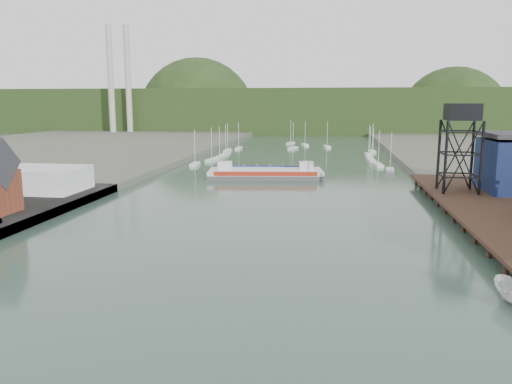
% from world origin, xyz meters
% --- Properties ---
extents(ground, '(600.00, 600.00, 0.00)m').
position_xyz_m(ground, '(0.00, 0.00, 0.00)').
color(ground, '#304A42').
rests_on(ground, ground).
extents(east_pier, '(14.00, 70.00, 2.45)m').
position_xyz_m(east_pier, '(37.00, 45.00, 1.90)').
color(east_pier, black).
rests_on(east_pier, ground).
extents(white_shed, '(18.00, 12.00, 4.50)m').
position_xyz_m(white_shed, '(-44.00, 50.00, 3.85)').
color(white_shed, silver).
rests_on(white_shed, west_quay).
extents(lift_tower, '(6.50, 6.50, 16.00)m').
position_xyz_m(lift_tower, '(35.00, 58.00, 15.65)').
color(lift_tower, black).
rests_on(lift_tower, east_pier).
extents(marina_sailboats, '(57.71, 92.65, 0.90)m').
position_xyz_m(marina_sailboats, '(0.08, 138.46, 0.35)').
color(marina_sailboats, silver).
rests_on(marina_sailboats, ground).
extents(smokestacks, '(11.20, 8.20, 60.00)m').
position_xyz_m(smokestacks, '(-106.00, 232.50, 30.00)').
color(smokestacks, '#AEAFA9').
rests_on(smokestacks, ground).
extents(distant_hills, '(500.00, 120.00, 80.00)m').
position_xyz_m(distant_hills, '(-3.98, 301.35, 10.38)').
color(distant_hills, '#1B3316').
rests_on(distant_hills, ground).
extents(chain_ferry, '(28.87, 14.55, 3.99)m').
position_xyz_m(chain_ferry, '(-3.93, 83.39, 1.14)').
color(chain_ferry, '#4A494C').
rests_on(chain_ferry, ground).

